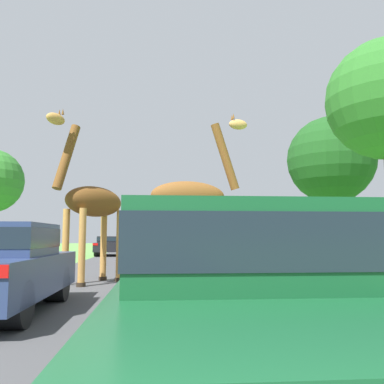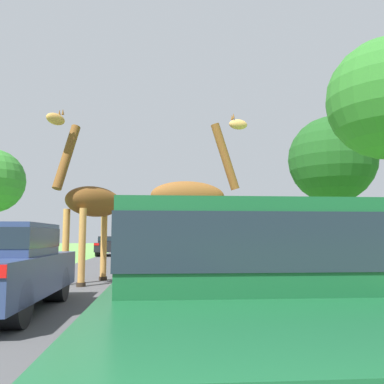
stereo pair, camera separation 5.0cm
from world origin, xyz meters
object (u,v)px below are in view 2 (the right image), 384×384
Objects in this scene: giraffe_near_road at (192,200)px; car_lead_maroon at (234,295)px; car_queue_left at (156,247)px; tree_right_cluster at (332,160)px; car_queue_right at (112,245)px; giraffe_companion at (92,205)px; car_verge_right at (181,245)px.

giraffe_near_road is 8.06m from car_lead_maroon.
car_queue_left is 12.02m from tree_right_cluster.
giraffe_near_road is 0.57× the size of tree_right_cluster.
car_queue_right is (-4.07, 16.89, -1.58)m from giraffe_near_road.
giraffe_companion is 8.65m from car_lead_maroon.
car_queue_right is at bearing 160.11° from tree_right_cluster.
giraffe_near_road is 1.23× the size of car_queue_left.
giraffe_companion is 15.61m from car_verge_right.
car_queue_left is (-0.75, 17.03, -0.05)m from car_lead_maroon.
car_verge_right is at bearing 167.92° from giraffe_near_road.
giraffe_near_road is 1.05× the size of car_lead_maroon.
car_queue_right is (-3.75, 24.81, -0.10)m from car_lead_maroon.
giraffe_companion reaches higher than car_lead_maroon.
car_queue_left is at bearing 176.65° from giraffe_near_road.
tree_right_cluster reaches higher than car_lead_maroon.
car_verge_right is (1.62, 6.34, -0.02)m from car_queue_left.
giraffe_near_road reaches higher than car_queue_right.
car_verge_right is at bearing -17.35° from car_queue_right.
giraffe_companion is (-2.79, 0.27, -0.14)m from giraffe_near_road.
car_queue_right is 0.47× the size of tree_right_cluster.
car_queue_right is at bearing -176.49° from giraffe_near_road.
tree_right_cluster is at bearing -19.89° from car_queue_right.
car_lead_maroon is 25.09m from car_queue_right.
car_verge_right is at bearing -65.30° from giraffe_companion.
giraffe_near_road is 1.11× the size of car_verge_right.
car_verge_right is (4.62, -1.44, 0.03)m from car_queue_right.
car_queue_right is 4.84m from car_verge_right.
car_queue_left reaches higher than car_verge_right.
tree_right_cluster is at bearing -99.04° from giraffe_companion.
giraffe_near_road is 15.68m from tree_right_cluster.
giraffe_companion is 16.74m from car_queue_right.
car_lead_maroon is at bearing -81.41° from car_queue_right.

